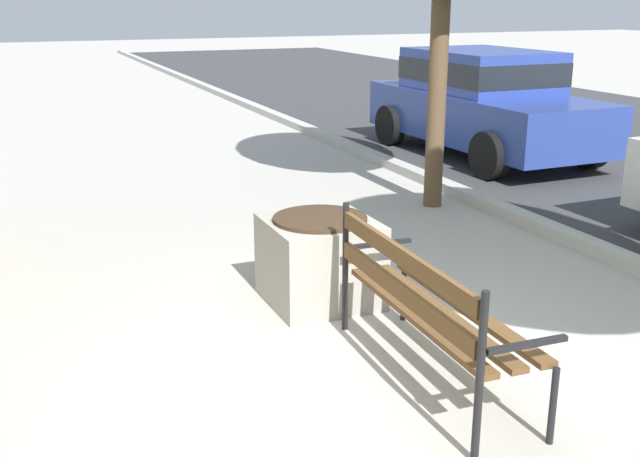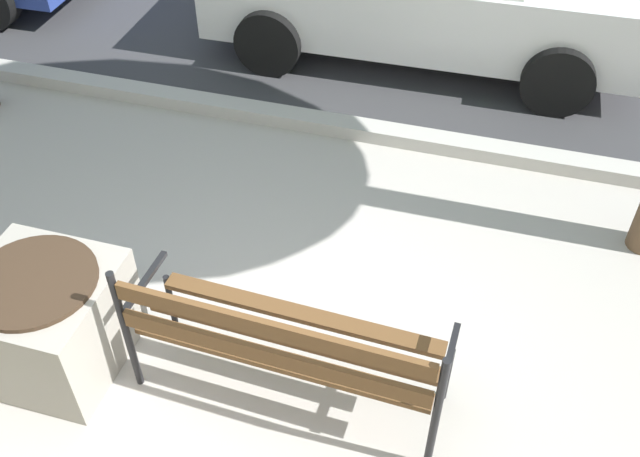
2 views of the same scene
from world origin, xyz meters
The scene contains 4 objects.
ground_plane centered at (0.00, 0.00, 0.00)m, with size 80.00×80.00×0.00m, color #ADA8A0.
curb_stone centered at (0.00, 2.90, 0.06)m, with size 60.00×0.20×0.12m, color #B2AFA8.
park_bench centered at (0.16, 0.17, 0.54)m, with size 1.82×0.60×0.95m.
concrete_planter centered at (-1.29, 0.08, 0.34)m, with size 0.81×0.81×0.69m.
Camera 2 is at (1.03, -2.10, 3.62)m, focal length 40.06 mm.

